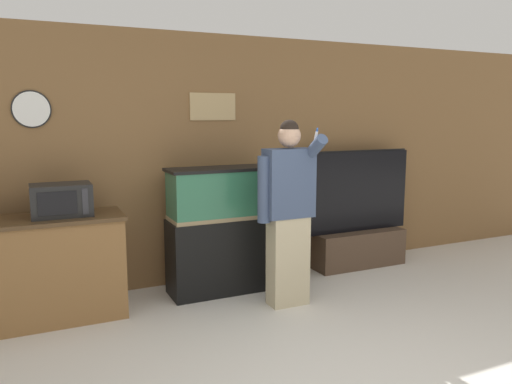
{
  "coord_description": "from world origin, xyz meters",
  "views": [
    {
      "loc": [
        -1.77,
        -2.19,
        1.78
      ],
      "look_at": [
        0.19,
        2.05,
        1.05
      ],
      "focal_mm": 35.0,
      "sensor_mm": 36.0,
      "label": 1
    }
  ],
  "objects": [
    {
      "name": "person_standing",
      "position": [
        0.39,
        1.78,
        0.9
      ],
      "size": [
        0.55,
        0.41,
        1.73
      ],
      "color": "#BCAD89",
      "rests_on": "ground_plane"
    },
    {
      "name": "wall_back_paneled",
      "position": [
        -0.0,
        2.81,
        1.3
      ],
      "size": [
        10.0,
        0.08,
        2.6
      ],
      "color": "brown",
      "rests_on": "ground_plane"
    },
    {
      "name": "aquarium_on_stand",
      "position": [
        0.01,
        2.37,
        0.63
      ],
      "size": [
        1.17,
        0.42,
        1.26
      ],
      "color": "black",
      "rests_on": "ground_plane"
    },
    {
      "name": "microwave",
      "position": [
        -1.52,
        2.33,
        1.05
      ],
      "size": [
        0.49,
        0.33,
        0.28
      ],
      "color": "black",
      "rests_on": "counter_island"
    },
    {
      "name": "counter_island",
      "position": [
        -1.75,
        2.32,
        0.46
      ],
      "size": [
        1.47,
        0.56,
        0.92
      ],
      "color": "brown",
      "rests_on": "ground_plane"
    },
    {
      "name": "tv_on_stand",
      "position": [
        1.73,
        2.51,
        0.4
      ],
      "size": [
        1.36,
        0.4,
        1.37
      ],
      "color": "#4C3828",
      "rests_on": "ground_plane"
    }
  ]
}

